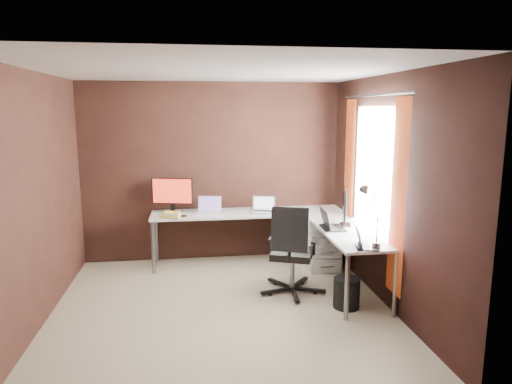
# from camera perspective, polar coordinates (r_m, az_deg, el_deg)

# --- Properties ---
(room) EXTENTS (3.60, 3.60, 2.50)m
(room) POSITION_cam_1_polar(r_m,az_deg,el_deg) (4.78, -0.41, 0.07)
(room) COLOR tan
(room) RESTS_ON ground
(desk) EXTENTS (2.65, 2.25, 0.73)m
(desk) POSITION_cam_1_polar(r_m,az_deg,el_deg) (5.93, 3.15, -3.84)
(desk) COLOR white
(desk) RESTS_ON ground
(drawer_pedestal) EXTENTS (0.42, 0.50, 0.60)m
(drawer_pedestal) POSITION_cam_1_polar(r_m,az_deg,el_deg) (6.27, 8.21, -6.72)
(drawer_pedestal) COLOR white
(drawer_pedestal) RESTS_ON ground
(monitor_left) EXTENTS (0.55, 0.21, 0.48)m
(monitor_left) POSITION_cam_1_polar(r_m,az_deg,el_deg) (6.28, -10.42, -0.17)
(monitor_left) COLOR black
(monitor_left) RESTS_ON desk
(monitor_right) EXTENTS (0.20, 0.52, 0.44)m
(monitor_right) POSITION_cam_1_polar(r_m,az_deg,el_deg) (5.63, 11.01, -1.63)
(monitor_right) COLOR black
(monitor_right) RESTS_ON desk
(laptop_white) EXTENTS (0.36, 0.29, 0.22)m
(laptop_white) POSITION_cam_1_polar(r_m,az_deg,el_deg) (6.28, -5.87, -2.14)
(laptop_white) COLOR white
(laptop_white) RESTS_ON desk
(laptop_silver) EXTENTS (0.37, 0.31, 0.21)m
(laptop_silver) POSITION_cam_1_polar(r_m,az_deg,el_deg) (6.28, 0.92, -2.09)
(laptop_silver) COLOR silver
(laptop_silver) RESTS_ON desk
(laptop_black_big) EXTENTS (0.27, 0.37, 0.24)m
(laptop_black_big) POSITION_cam_1_polar(r_m,az_deg,el_deg) (5.48, 9.22, -4.01)
(laptop_black_big) COLOR black
(laptop_black_big) RESTS_ON desk
(laptop_black_small) EXTENTS (0.28, 0.34, 0.20)m
(laptop_black_small) POSITION_cam_1_polar(r_m,az_deg,el_deg) (4.84, 13.30, -6.19)
(laptop_black_small) COLOR black
(laptop_black_small) RESTS_ON desk
(book_stack) EXTENTS (0.28, 0.26, 0.07)m
(book_stack) POSITION_cam_1_polar(r_m,az_deg,el_deg) (6.06, -10.50, -2.84)
(book_stack) COLOR tan
(book_stack) RESTS_ON desk
(mouse_left) EXTENTS (0.10, 0.08, 0.03)m
(mouse_left) POSITION_cam_1_polar(r_m,az_deg,el_deg) (6.06, -8.95, -2.97)
(mouse_left) COLOR black
(mouse_left) RESTS_ON desk
(mouse_corner) EXTENTS (0.08, 0.06, 0.03)m
(mouse_corner) POSITION_cam_1_polar(r_m,az_deg,el_deg) (6.21, 4.81, -2.56)
(mouse_corner) COLOR black
(mouse_corner) RESTS_ON desk
(desk_lamp) EXTENTS (0.20, 0.23, 0.64)m
(desk_lamp) POSITION_cam_1_polar(r_m,az_deg,el_deg) (4.77, 13.97, -2.01)
(desk_lamp) COLOR slate
(desk_lamp) RESTS_ON desk
(office_chair) EXTENTS (0.60, 0.63, 1.07)m
(office_chair) POSITION_cam_1_polar(r_m,az_deg,el_deg) (5.39, 4.48, -9.38)
(office_chair) COLOR black
(office_chair) RESTS_ON ground
(wastebasket) EXTENTS (0.35, 0.35, 0.33)m
(wastebasket) POSITION_cam_1_polar(r_m,az_deg,el_deg) (5.16, 11.25, -12.25)
(wastebasket) COLOR black
(wastebasket) RESTS_ON ground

